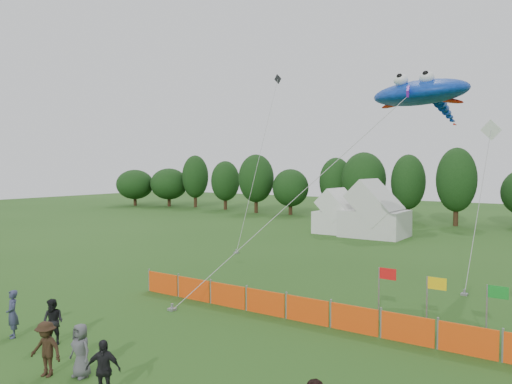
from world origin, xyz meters
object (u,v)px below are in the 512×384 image
Objects in this scene: spectator_b at (53,322)px; stingray_kite at (423,94)px; spectator_e at (81,350)px; spectator_d at (103,370)px; tent_left at (338,215)px; tent_right at (375,215)px; spectator_a at (12,314)px; spectator_c at (46,349)px; barrier_fence at (330,315)px.

spectator_b is 21.62m from stingray_kite.
spectator_d is at bearing -17.94° from spectator_e.
tent_right is (3.72, -0.43, 0.26)m from tent_left.
tent_right is 3.40× the size of spectator_b.
tent_left is 32.79m from spectator_a.
spectator_c is 0.08× the size of stingray_kite.
tent_left is 34.22m from spectator_e.
barrier_fence is at bearing -65.37° from tent_left.
tent_left is 27.64m from barrier_fence.
spectator_b is at bearing 129.04° from spectator_c.
tent_left reaches higher than spectator_e.
barrier_fence is 12.49× the size of spectator_b.
spectator_e is (7.47, -33.39, -0.88)m from tent_left.
tent_left is 32.57m from spectator_b.
stingray_kite reaches higher than tent_right.
spectator_e is (0.88, 0.56, -0.03)m from spectator_c.
spectator_d is 0.08× the size of stingray_kite.
spectator_d is 1.80m from spectator_e.
spectator_b is at bearing 159.93° from spectator_e.
tent_left reaches higher than spectator_a.
spectator_c reaches higher than barrier_fence.
barrier_fence is 11.76m from spectator_a.
barrier_fence is at bearing 47.19° from spectator_c.
barrier_fence is 1.01× the size of stingray_kite.
spectator_a is 1.09× the size of spectator_e.
spectator_d reaches higher than spectator_e.
spectator_a is at bearing 171.74° from spectator_e.
tent_left is at bearing 173.36° from tent_right.
spectator_c is 1.04× the size of spectator_e.
spectator_a is 5.00m from spectator_e.
spectator_e is (4.95, -0.70, -0.07)m from spectator_a.
spectator_a reaches higher than spectator_d.
spectator_a reaches higher than spectator_c.
spectator_a is at bearing -116.58° from stingray_kite.
spectator_b reaches higher than barrier_fence.
spectator_a is 1.07× the size of spectator_d.
spectator_a is at bearing 138.75° from spectator_d.
spectator_a is 1.09× the size of spectator_b.
tent_left is 0.19× the size of stingray_kite.
spectator_c is (6.60, -33.95, -0.85)m from tent_left.
spectator_a reaches higher than spectator_e.
stingray_kite is (2.55, 19.69, 9.39)m from spectator_d.
spectator_b is (4.38, -32.27, -0.88)m from tent_left.
tent_right is 0.28× the size of stingray_kite.
tent_left is at bearing 117.20° from spectator_a.
stingray_kite is at bearing 52.01° from spectator_d.
spectator_d is (2.59, 0.01, -0.01)m from spectator_c.
spectator_a is at bearing -139.86° from barrier_fence.
barrier_fence is 10.12m from spectator_c.
tent_right is 3.29× the size of spectator_c.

